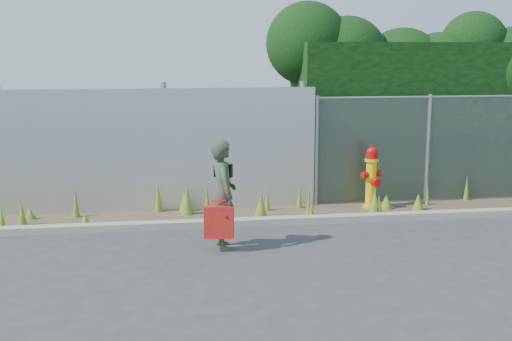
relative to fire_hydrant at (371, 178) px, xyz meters
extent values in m
plane|color=#363639|center=(-1.99, -2.62, -0.57)|extent=(80.00, 80.00, 0.00)
cube|color=gray|center=(-1.99, -0.82, -0.51)|extent=(16.00, 0.22, 0.12)
cube|color=#4E3E2C|center=(-1.99, -0.22, -0.57)|extent=(16.00, 1.20, 0.01)
cone|color=#527121|center=(-3.32, 0.26, -0.41)|extent=(0.15, 0.15, 0.32)
cone|color=#527121|center=(0.80, -0.27, -0.42)|extent=(0.21, 0.21, 0.31)
cone|color=#527121|center=(-2.01, 0.42, -0.38)|extent=(0.17, 0.17, 0.38)
cone|color=#527121|center=(-1.28, 0.18, -0.32)|extent=(0.11, 0.11, 0.50)
cone|color=#527121|center=(0.09, 0.15, -0.33)|extent=(0.10, 0.10, 0.48)
cone|color=#527121|center=(-2.11, -0.58, -0.32)|extent=(0.23, 0.23, 0.51)
cone|color=#527121|center=(0.26, -0.12, -0.42)|extent=(0.23, 0.23, 0.29)
cone|color=#527121|center=(-5.01, -0.54, -0.45)|extent=(0.20, 0.20, 0.24)
cone|color=#527121|center=(-1.23, -0.37, -0.33)|extent=(0.11, 0.11, 0.48)
cone|color=#527121|center=(-6.35, -0.40, -0.39)|extent=(0.11, 0.11, 0.36)
cone|color=#527121|center=(-3.83, 0.26, -0.31)|extent=(0.15, 0.15, 0.53)
cone|color=#527121|center=(-6.03, -0.36, -0.36)|extent=(0.16, 0.16, 0.43)
cone|color=#527121|center=(-0.11, -0.57, -0.33)|extent=(0.22, 0.22, 0.49)
cone|color=#527121|center=(-0.04, -0.58, -0.38)|extent=(0.17, 0.17, 0.38)
cone|color=#527121|center=(-5.23, 0.08, -0.31)|extent=(0.13, 0.13, 0.53)
cone|color=#527121|center=(-2.98, 0.02, -0.31)|extent=(0.12, 0.12, 0.52)
cone|color=#527121|center=(1.12, 0.07, -0.38)|extent=(0.09, 0.09, 0.38)
cone|color=#527121|center=(-1.21, -0.49, -0.38)|extent=(0.08, 0.08, 0.38)
cone|color=#527121|center=(-5.99, 0.04, -0.47)|extent=(0.22, 0.22, 0.21)
cone|color=#527121|center=(-1.89, 0.08, -0.36)|extent=(0.11, 0.11, 0.42)
cone|color=#527121|center=(2.02, 0.33, -0.33)|extent=(0.10, 0.10, 0.48)
cone|color=#527121|center=(-3.33, -0.01, -0.30)|extent=(0.22, 0.22, 0.54)
cone|color=#527121|center=(-3.37, 0.21, -0.37)|extent=(0.21, 0.21, 0.40)
cube|color=#B9BBC0|center=(-5.24, 0.38, 0.53)|extent=(8.50, 0.08, 2.20)
cylinder|color=gray|center=(-6.49, 0.50, 0.58)|extent=(0.10, 0.10, 2.30)
cylinder|color=gray|center=(-3.69, 0.50, 0.58)|extent=(0.10, 0.10, 2.30)
cylinder|color=gray|center=(-1.19, 0.50, 0.58)|extent=(0.10, 0.10, 2.30)
cube|color=gray|center=(2.26, 0.38, 0.43)|extent=(6.50, 0.03, 2.00)
cylinder|color=gray|center=(2.26, 0.38, 1.43)|extent=(6.50, 0.04, 0.04)
cylinder|color=gray|center=(-0.94, 0.38, 0.45)|extent=(0.07, 0.07, 2.05)
cylinder|color=gray|center=(1.21, 0.38, 0.45)|extent=(0.07, 0.07, 2.05)
cube|color=black|center=(2.56, 1.38, 0.93)|extent=(7.30, 1.60, 3.00)
sphere|color=black|center=(-0.85, 1.67, 2.41)|extent=(1.65, 1.65, 1.65)
sphere|color=black|center=(-0.05, 1.57, 2.16)|extent=(1.58, 1.58, 1.58)
sphere|color=black|center=(1.13, 1.66, 1.85)|extent=(1.76, 1.76, 1.76)
sphere|color=black|center=(1.86, 1.52, 1.73)|extent=(1.82, 1.82, 1.82)
sphere|color=black|center=(2.54, 1.45, 2.38)|extent=(1.34, 1.34, 1.34)
cylinder|color=yellow|center=(0.00, 0.01, -0.54)|extent=(0.29, 0.29, 0.06)
cylinder|color=yellow|center=(0.00, 0.01, -0.13)|extent=(0.19, 0.19, 0.88)
cylinder|color=yellow|center=(0.00, 0.01, 0.33)|extent=(0.25, 0.25, 0.05)
cylinder|color=#B20F0A|center=(0.00, 0.01, 0.40)|extent=(0.22, 0.22, 0.10)
sphere|color=#B20F0A|center=(0.00, 0.01, 0.48)|extent=(0.20, 0.20, 0.20)
cylinder|color=#B20F0A|center=(0.00, 0.01, 0.58)|extent=(0.05, 0.05, 0.05)
cylinder|color=#B20F0A|center=(-0.15, 0.01, 0.07)|extent=(0.10, 0.11, 0.11)
cylinder|color=#B20F0A|center=(0.15, 0.01, 0.07)|extent=(0.10, 0.11, 0.11)
cylinder|color=#B20F0A|center=(0.00, -0.14, -0.05)|extent=(0.16, 0.12, 0.16)
imported|color=#116B45|center=(-2.87, -1.97, 0.23)|extent=(0.46, 0.63, 1.60)
cube|color=#B92F0A|center=(-2.95, -2.14, -0.13)|extent=(0.42, 0.16, 0.47)
cylinder|color=#B92F0A|center=(-2.95, -2.14, 0.18)|extent=(0.20, 0.02, 0.02)
cube|color=black|center=(-2.86, -1.85, 0.56)|extent=(0.26, 0.11, 0.19)
camera|label=1|loc=(-3.68, -10.97, 2.28)|focal=45.00mm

